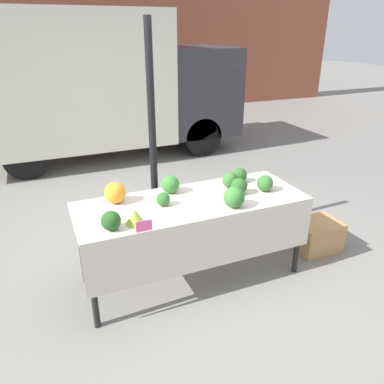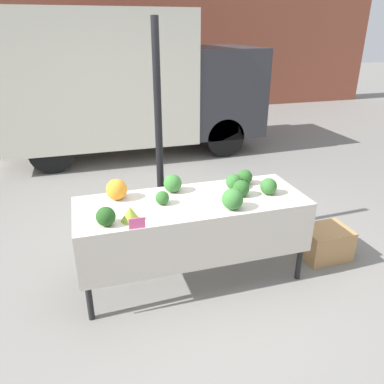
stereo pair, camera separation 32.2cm
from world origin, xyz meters
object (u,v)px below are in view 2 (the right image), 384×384
parked_truck (125,81)px  produce_crate (325,243)px  orange_cauliflower (117,189)px  price_sign (137,223)px

parked_truck → produce_crate: bearing=-71.6°
parked_truck → produce_crate: 4.60m
orange_cauliflower → produce_crate: bearing=-7.9°
orange_cauliflower → produce_crate: 2.16m
produce_crate → parked_truck: bearing=108.4°
price_sign → produce_crate: bearing=8.7°
orange_cauliflower → price_sign: size_ratio=1.50×
orange_cauliflower → price_sign: orange_cauliflower is taller
price_sign → produce_crate: (1.93, 0.30, -0.68)m
price_sign → produce_crate: size_ratio=0.27×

